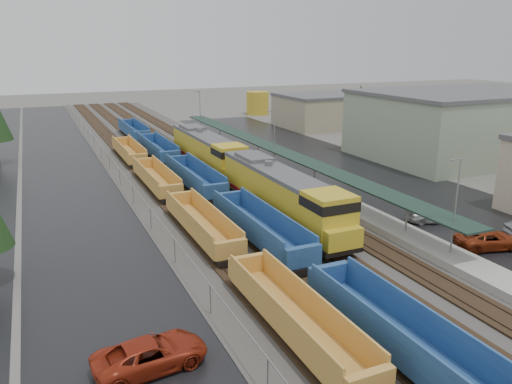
% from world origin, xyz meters
% --- Properties ---
extents(ballast_strip, '(20.00, 160.00, 0.08)m').
position_xyz_m(ballast_strip, '(0.00, 60.00, 0.04)').
color(ballast_strip, '#302D2B').
rests_on(ballast_strip, ground).
extents(trackbed, '(14.60, 160.00, 0.22)m').
position_xyz_m(trackbed, '(-0.00, 60.00, 0.16)').
color(trackbed, black).
rests_on(trackbed, ground).
extents(west_parking_lot, '(10.00, 160.00, 0.02)m').
position_xyz_m(west_parking_lot, '(-15.00, 60.00, 0.01)').
color(west_parking_lot, black).
rests_on(west_parking_lot, ground).
extents(east_commuter_lot, '(16.00, 100.00, 0.02)m').
position_xyz_m(east_commuter_lot, '(19.00, 50.00, 0.01)').
color(east_commuter_lot, black).
rests_on(east_commuter_lot, ground).
extents(station_platform, '(3.00, 80.00, 8.00)m').
position_xyz_m(station_platform, '(9.50, 50.01, 0.73)').
color(station_platform, '#9E9B93').
rests_on(station_platform, ground).
extents(chainlink_fence, '(0.08, 160.04, 2.02)m').
position_xyz_m(chainlink_fence, '(-9.50, 58.44, 1.61)').
color(chainlink_fence, gray).
rests_on(chainlink_fence, ground).
extents(industrial_buildings, '(32.52, 75.30, 9.50)m').
position_xyz_m(industrial_buildings, '(37.76, 45.85, 4.25)').
color(industrial_buildings, tan).
rests_on(industrial_buildings, ground).
extents(distant_hills, '(301.00, 140.00, 25.20)m').
position_xyz_m(distant_hills, '(44.79, 210.68, 0.00)').
color(distant_hills, '#505E49').
rests_on(distant_hills, ground).
extents(tree_east, '(4.40, 4.40, 10.00)m').
position_xyz_m(tree_east, '(28.00, 58.00, 6.47)').
color(tree_east, '#332316').
rests_on(tree_east, ground).
extents(locomotive_lead, '(3.35, 22.06, 4.99)m').
position_xyz_m(locomotive_lead, '(2.00, 33.03, 2.63)').
color(locomotive_lead, black).
rests_on(locomotive_lead, ground).
extents(locomotive_trail, '(3.35, 22.06, 4.99)m').
position_xyz_m(locomotive_trail, '(2.00, 54.03, 2.63)').
color(locomotive_trail, black).
rests_on(locomotive_trail, ground).
extents(well_string_yellow, '(2.53, 96.69, 2.24)m').
position_xyz_m(well_string_yellow, '(-6.00, 24.14, 1.13)').
color(well_string_yellow, gold).
rests_on(well_string_yellow, ground).
extents(well_string_blue, '(2.81, 104.32, 2.49)m').
position_xyz_m(well_string_blue, '(-2.00, 38.23, 1.23)').
color(well_string_blue, navy).
rests_on(well_string_blue, ground).
extents(storage_tank, '(5.32, 5.32, 5.32)m').
position_xyz_m(storage_tank, '(31.06, 102.76, 2.66)').
color(storage_tank, gold).
rests_on(storage_tank, ground).
extents(parked_car_west_c, '(3.33, 6.03, 1.60)m').
position_xyz_m(parked_car_west_c, '(-13.96, 16.27, 0.80)').
color(parked_car_west_c, maroon).
rests_on(parked_car_west_c, ground).
extents(parked_car_east_b, '(3.76, 5.80, 1.49)m').
position_xyz_m(parked_car_east_b, '(14.20, 20.63, 0.74)').
color(parked_car_east_b, maroon).
rests_on(parked_car_east_b, ground).
extents(parked_car_east_c, '(3.25, 5.04, 1.36)m').
position_xyz_m(parked_car_east_c, '(14.57, 27.33, 0.68)').
color(parked_car_east_c, silver).
rests_on(parked_car_east_c, ground).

